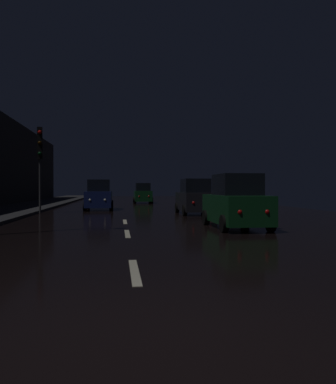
# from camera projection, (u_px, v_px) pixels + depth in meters

# --- Properties ---
(ground) EXTENTS (26.84, 84.00, 0.02)m
(ground) POSITION_uv_depth(u_px,v_px,m) (122.00, 209.00, 28.37)
(ground) COLOR black
(sidewalk_left) EXTENTS (4.40, 84.00, 0.15)m
(sidewalk_left) POSITION_uv_depth(u_px,v_px,m) (20.00, 208.00, 27.45)
(sidewalk_left) COLOR #28282B
(sidewalk_left) RESTS_ON ground
(lane_centerline) EXTENTS (0.16, 12.55, 0.01)m
(lane_centerline) POSITION_uv_depth(u_px,v_px,m) (128.00, 235.00, 12.39)
(lane_centerline) COLOR beige
(lane_centerline) RESTS_ON ground
(traffic_light_far_left) EXTENTS (0.36, 0.48, 5.12)m
(traffic_light_far_left) POSITION_uv_depth(u_px,v_px,m) (40.00, 150.00, 22.98)
(traffic_light_far_left) COLOR #38383A
(traffic_light_far_left) RESTS_ON ground
(car_approaching_headlights) EXTENTS (1.90, 4.12, 2.08)m
(car_approaching_headlights) POSITION_uv_depth(u_px,v_px,m) (99.00, 196.00, 26.80)
(car_approaching_headlights) COLOR #141E51
(car_approaching_headlights) RESTS_ON ground
(car_parked_right_far) EXTENTS (1.86, 4.04, 2.03)m
(car_parked_right_far) POSITION_uv_depth(u_px,v_px,m) (195.00, 198.00, 22.51)
(car_parked_right_far) COLOR black
(car_parked_right_far) RESTS_ON ground
(car_distant_taillights) EXTENTS (1.82, 3.93, 1.98)m
(car_distant_taillights) POSITION_uv_depth(u_px,v_px,m) (143.00, 194.00, 38.43)
(car_distant_taillights) COLOR #0F3819
(car_distant_taillights) RESTS_ON ground
(car_parked_right_near) EXTENTS (1.87, 4.05, 2.04)m
(car_parked_right_near) POSITION_uv_depth(u_px,v_px,m) (236.00, 203.00, 14.65)
(car_parked_right_near) COLOR #0F3819
(car_parked_right_near) RESTS_ON ground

